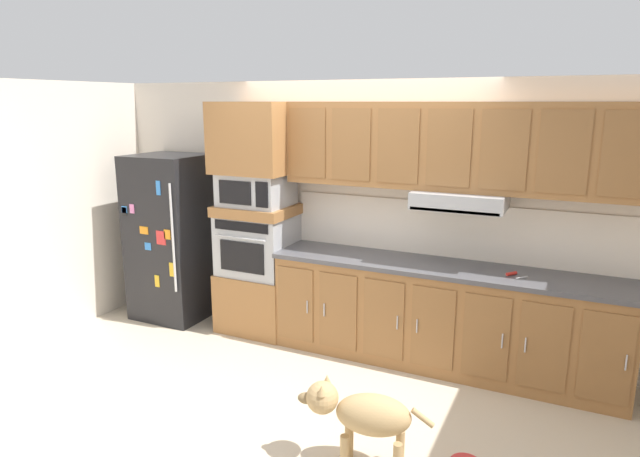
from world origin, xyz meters
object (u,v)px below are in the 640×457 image
Objects in this scene: refrigerator at (172,237)px; dog at (362,413)px; screwdriver at (512,274)px; built_in_oven at (258,244)px; microwave at (256,189)px.

refrigerator is 2.02× the size of dog.
screwdriver is 0.19× the size of dog.
refrigerator is at bearing -176.27° from built_in_oven.
built_in_oven is at bearing -53.79° from dog.
screwdriver is (2.45, -0.04, 0.03)m from built_in_oven.
refrigerator is at bearing -179.62° from screwdriver.
screwdriver is at bearing -124.23° from dog.
microwave is 0.74× the size of dog.
built_in_oven is at bearing 3.73° from refrigerator.
refrigerator is 2.51× the size of built_in_oven.
screwdriver reaches higher than dog.
refrigerator is 1.19m from microwave.
microwave is (1.04, 0.07, 0.58)m from refrigerator.
built_in_oven is at bearing 179.23° from microwave.
refrigerator is 3.49m from screwdriver.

